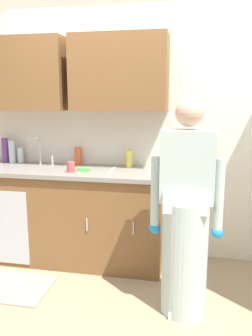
{
  "coord_description": "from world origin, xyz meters",
  "views": [
    {
      "loc": [
        0.66,
        -2.47,
        1.61
      ],
      "look_at": [
        0.06,
        0.55,
        1.0
      ],
      "focal_mm": 37.23,
      "sensor_mm": 36.0,
      "label": 1
    }
  ],
  "objects_px": {
    "bottle_soap": "(78,156)",
    "bottle_dish_liquid": "(12,152)",
    "person_at_sink": "(186,226)",
    "cup_by_sink": "(71,167)",
    "bottle_cleaner_spray": "(21,155)",
    "sponge": "(84,170)",
    "bottle_water_short": "(5,150)",
    "sink": "(38,169)",
    "bottle_water_tall": "(129,159)",
    "knife_on_counter": "(112,170)"
  },
  "relations": [
    {
      "from": "bottle_water_tall",
      "to": "bottle_soap",
      "type": "xyz_separation_m",
      "value": [
        -0.55,
        0.04,
        0.0
      ]
    },
    {
      "from": "bottle_soap",
      "to": "bottle_water_short",
      "type": "bearing_deg",
      "value": -178.12
    },
    {
      "from": "bottle_water_tall",
      "to": "cup_by_sink",
      "type": "bearing_deg",
      "value": -145.59
    },
    {
      "from": "person_at_sink",
      "to": "bottle_water_tall",
      "type": "relative_size",
      "value": 9.4
    },
    {
      "from": "bottle_dish_liquid",
      "to": "bottle_water_short",
      "type": "bearing_deg",
      "value": 170.31
    },
    {
      "from": "bottle_water_short",
      "to": "knife_on_counter",
      "type": "relative_size",
      "value": 1.1
    },
    {
      "from": "person_at_sink",
      "to": "bottle_soap",
      "type": "distance_m",
      "value": 1.51
    },
    {
      "from": "cup_by_sink",
      "to": "bottle_soap",
      "type": "bearing_deg",
      "value": 98.88
    },
    {
      "from": "bottle_water_tall",
      "to": "sponge",
      "type": "bearing_deg",
      "value": -145.16
    },
    {
      "from": "bottle_soap",
      "to": "cup_by_sink",
      "type": "relative_size",
      "value": 1.87
    },
    {
      "from": "bottle_cleaner_spray",
      "to": "cup_by_sink",
      "type": "distance_m",
      "value": 0.79
    },
    {
      "from": "person_at_sink",
      "to": "bottle_soap",
      "type": "xyz_separation_m",
      "value": [
        -1.14,
        0.93,
        0.34
      ]
    },
    {
      "from": "bottle_water_short",
      "to": "sponge",
      "type": "height_order",
      "value": "bottle_water_short"
    },
    {
      "from": "person_at_sink",
      "to": "bottle_dish_liquid",
      "type": "xyz_separation_m",
      "value": [
        -1.87,
        0.89,
        0.37
      ]
    },
    {
      "from": "bottle_dish_liquid",
      "to": "bottle_cleaner_spray",
      "type": "bearing_deg",
      "value": 18.5
    },
    {
      "from": "sink",
      "to": "bottle_water_short",
      "type": "relative_size",
      "value": 1.89
    },
    {
      "from": "person_at_sink",
      "to": "sink",
      "type": "bearing_deg",
      "value": 154.83
    },
    {
      "from": "sink",
      "to": "bottle_cleaner_spray",
      "type": "bearing_deg",
      "value": 144.23
    },
    {
      "from": "bottle_cleaner_spray",
      "to": "cup_by_sink",
      "type": "height_order",
      "value": "bottle_cleaner_spray"
    },
    {
      "from": "sink",
      "to": "bottle_soap",
      "type": "distance_m",
      "value": 0.42
    },
    {
      "from": "bottle_dish_liquid",
      "to": "sponge",
      "type": "relative_size",
      "value": 2.18
    },
    {
      "from": "person_at_sink",
      "to": "knife_on_counter",
      "type": "xyz_separation_m",
      "value": [
        -0.73,
        0.72,
        0.25
      ]
    },
    {
      "from": "person_at_sink",
      "to": "bottle_dish_liquid",
      "type": "height_order",
      "value": "person_at_sink"
    },
    {
      "from": "bottle_water_tall",
      "to": "cup_by_sink",
      "type": "xyz_separation_m",
      "value": [
        -0.49,
        -0.34,
        -0.04
      ]
    },
    {
      "from": "bottle_dish_liquid",
      "to": "sink",
      "type": "bearing_deg",
      "value": -26.24
    },
    {
      "from": "person_at_sink",
      "to": "bottle_water_tall",
      "type": "xyz_separation_m",
      "value": [
        -0.59,
        0.88,
        0.33
      ]
    },
    {
      "from": "sink",
      "to": "bottle_cleaner_spray",
      "type": "distance_m",
      "value": 0.38
    },
    {
      "from": "bottle_water_tall",
      "to": "bottle_water_short",
      "type": "relative_size",
      "value": 0.65
    },
    {
      "from": "bottle_water_short",
      "to": "bottle_soap",
      "type": "bearing_deg",
      "value": 1.88
    },
    {
      "from": "sink",
      "to": "bottle_cleaner_spray",
      "type": "height_order",
      "value": "sink"
    },
    {
      "from": "bottle_dish_liquid",
      "to": "cup_by_sink",
      "type": "xyz_separation_m",
      "value": [
        0.78,
        -0.34,
        -0.07
      ]
    },
    {
      "from": "bottle_water_short",
      "to": "bottle_cleaner_spray",
      "type": "relative_size",
      "value": 1.59
    },
    {
      "from": "person_at_sink",
      "to": "sponge",
      "type": "height_order",
      "value": "person_at_sink"
    },
    {
      "from": "bottle_dish_liquid",
      "to": "sponge",
      "type": "bearing_deg",
      "value": -17.19
    },
    {
      "from": "person_at_sink",
      "to": "bottle_cleaner_spray",
      "type": "bearing_deg",
      "value": 152.88
    },
    {
      "from": "person_at_sink",
      "to": "bottle_cleaner_spray",
      "type": "distance_m",
      "value": 2.03
    },
    {
      "from": "bottle_water_short",
      "to": "bottle_cleaner_spray",
      "type": "xyz_separation_m",
      "value": [
        0.17,
        0.01,
        -0.05
      ]
    },
    {
      "from": "sink",
      "to": "sponge",
      "type": "xyz_separation_m",
      "value": [
        0.5,
        -0.09,
        0.03
      ]
    },
    {
      "from": "bottle_water_short",
      "to": "bottle_dish_liquid",
      "type": "bearing_deg",
      "value": -9.69
    },
    {
      "from": "bottle_dish_liquid",
      "to": "sponge",
      "type": "distance_m",
      "value": 0.93
    },
    {
      "from": "cup_by_sink",
      "to": "sponge",
      "type": "xyz_separation_m",
      "value": [
        0.1,
        0.07,
        -0.03
      ]
    },
    {
      "from": "bottle_soap",
      "to": "bottle_dish_liquid",
      "type": "bearing_deg",
      "value": -176.71
    },
    {
      "from": "bottle_dish_liquid",
      "to": "knife_on_counter",
      "type": "relative_size",
      "value": 1.0
    },
    {
      "from": "cup_by_sink",
      "to": "sink",
      "type": "bearing_deg",
      "value": 159.44
    },
    {
      "from": "bottle_cleaner_spray",
      "to": "sponge",
      "type": "distance_m",
      "value": 0.86
    },
    {
      "from": "knife_on_counter",
      "to": "sponge",
      "type": "relative_size",
      "value": 2.18
    },
    {
      "from": "bottle_cleaner_spray",
      "to": "bottle_dish_liquid",
      "type": "bearing_deg",
      "value": -161.5
    },
    {
      "from": "bottle_water_short",
      "to": "knife_on_counter",
      "type": "xyz_separation_m",
      "value": [
        1.22,
        -0.18,
        -0.13
      ]
    },
    {
      "from": "bottle_water_short",
      "to": "cup_by_sink",
      "type": "height_order",
      "value": "bottle_water_short"
    },
    {
      "from": "bottle_soap",
      "to": "bottle_water_short",
      "type": "distance_m",
      "value": 0.81
    }
  ]
}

